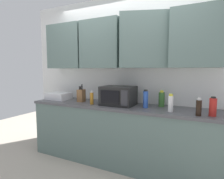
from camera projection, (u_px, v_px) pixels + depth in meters
The scene contains 11 objects.
wall_back_with_cabinets at pixel (124, 60), 2.88m from camera, with size 3.69×0.53×2.60m.
counter_run at pixel (118, 134), 2.80m from camera, with size 2.82×0.63×0.90m.
microwave at pixel (118, 96), 2.72m from camera, with size 0.48×0.37×0.28m.
dish_rack at pixel (59, 96), 3.25m from camera, with size 0.38×0.30×0.12m, color silver.
knife_block at pixel (81, 95), 3.02m from camera, with size 0.11×0.13×0.29m.
bottle_green_oil at pixel (162, 99), 2.61m from camera, with size 0.08×0.08×0.23m.
bottle_amber_vinegar at pixel (92, 98), 2.78m from camera, with size 0.06×0.06×0.21m.
bottle_white_jar at pixel (171, 103), 2.28m from camera, with size 0.06×0.06×0.22m.
bottle_red_sauce at pixel (213, 107), 2.06m from camera, with size 0.08×0.08×0.22m.
bottle_soy_dark at pixel (199, 107), 2.08m from camera, with size 0.06×0.06×0.21m.
bottle_blue_cleaner at pixel (146, 99), 2.52m from camera, with size 0.07×0.07×0.25m.
Camera 1 is at (1.12, -2.77, 1.42)m, focal length 29.47 mm.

